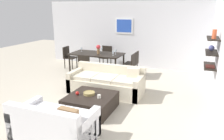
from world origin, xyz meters
name	(u,v)px	position (x,y,z in m)	size (l,w,h in m)	color
ground_plane	(97,96)	(0.00, 0.00, 0.00)	(18.00, 18.00, 0.00)	#BCB29E
back_wall_unit	(140,35)	(0.29, 3.53, 1.35)	(8.40, 0.09, 2.70)	silver
right_wall_shelf_unit	(219,53)	(3.03, 0.60, 1.35)	(0.34, 8.20, 2.70)	silver
sofa_beige	(107,83)	(0.15, 0.34, 0.29)	(2.14, 0.90, 0.78)	beige
loveseat_white	(54,125)	(0.17, -2.24, 0.29)	(1.50, 0.90, 0.78)	white
coffee_table	(91,103)	(0.24, -0.88, 0.19)	(1.08, 1.10, 0.38)	black
decorative_bowl	(89,93)	(0.18, -0.83, 0.41)	(0.29, 0.29, 0.06)	#99844C
candle_jar	(99,96)	(0.50, -0.95, 0.42)	(0.08, 0.08, 0.08)	silver
apple_on_coffee_table	(77,93)	(-0.07, -0.96, 0.42)	(0.09, 0.09, 0.09)	red
dining_table	(97,55)	(-1.03, 2.16, 0.69)	(1.99, 1.03, 0.75)	black
dining_chair_right_near	(130,64)	(0.37, 1.93, 0.50)	(0.44, 0.44, 0.88)	black
dining_chair_left_far	(69,56)	(-2.43, 2.39, 0.50)	(0.44, 0.44, 0.88)	black
dining_chair_right_far	(134,61)	(0.37, 2.39, 0.50)	(0.44, 0.44, 0.88)	black
dining_chair_head	(106,55)	(-1.03, 3.08, 0.50)	(0.44, 0.44, 0.88)	black
dining_chair_foot	(85,65)	(-1.03, 1.24, 0.50)	(0.44, 0.44, 0.88)	black
wine_glass_right_far	(116,51)	(-0.30, 2.29, 0.87)	(0.08, 0.08, 0.18)	silver
wine_glass_head	(101,49)	(-1.03, 2.61, 0.86)	(0.08, 0.08, 0.15)	silver
wine_glass_left_far	(81,49)	(-1.75, 2.29, 0.86)	(0.07, 0.07, 0.16)	silver
wine_glass_right_near	(113,53)	(-0.30, 2.03, 0.86)	(0.06, 0.06, 0.16)	silver
centerpiece_vase	(98,49)	(-0.94, 2.13, 0.95)	(0.16, 0.16, 0.34)	olive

